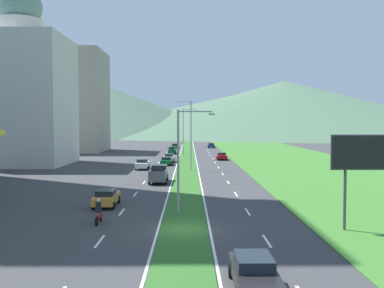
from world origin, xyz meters
TOP-DOWN VIEW (x-y plane):
  - ground_plane at (0.00, 0.00)m, footprint 600.00×600.00m
  - grass_median at (0.00, 60.00)m, footprint 3.20×240.00m
  - grass_verge_right at (20.60, 60.00)m, footprint 24.00×240.00m
  - lane_dash_left_2 at (-5.10, -2.76)m, footprint 0.16×2.80m
  - lane_dash_left_3 at (-5.10, 5.86)m, footprint 0.16×2.80m
  - lane_dash_left_4 at (-5.10, 14.47)m, footprint 0.16×2.80m
  - lane_dash_left_5 at (-5.10, 23.09)m, footprint 0.16×2.80m
  - lane_dash_left_6 at (-5.10, 31.71)m, footprint 0.16×2.80m
  - lane_dash_left_7 at (-5.10, 40.33)m, footprint 0.16×2.80m
  - lane_dash_left_8 at (-5.10, 48.95)m, footprint 0.16×2.80m
  - lane_dash_left_9 at (-5.10, 57.57)m, footprint 0.16×2.80m
  - lane_dash_left_10 at (-5.10, 66.19)m, footprint 0.16×2.80m
  - lane_dash_left_11 at (-5.10, 74.80)m, footprint 0.16×2.80m
  - lane_dash_left_12 at (-5.10, 83.42)m, footprint 0.16×2.80m
  - lane_dash_right_2 at (5.10, -2.76)m, footprint 0.16×2.80m
  - lane_dash_right_3 at (5.10, 5.86)m, footprint 0.16×2.80m
  - lane_dash_right_4 at (5.10, 14.47)m, footprint 0.16×2.80m
  - lane_dash_right_5 at (5.10, 23.09)m, footprint 0.16×2.80m
  - lane_dash_right_6 at (5.10, 31.71)m, footprint 0.16×2.80m
  - lane_dash_right_7 at (5.10, 40.33)m, footprint 0.16×2.80m
  - lane_dash_right_8 at (5.10, 48.95)m, footprint 0.16×2.80m
  - lane_dash_right_9 at (5.10, 57.57)m, footprint 0.16×2.80m
  - lane_dash_right_10 at (5.10, 66.19)m, footprint 0.16×2.80m
  - lane_dash_right_11 at (5.10, 74.80)m, footprint 0.16×2.80m
  - lane_dash_right_12 at (5.10, 83.42)m, footprint 0.16×2.80m
  - edge_line_median_left at (-1.75, 60.00)m, footprint 0.16×240.00m
  - edge_line_median_right at (1.75, 60.00)m, footprint 0.16×240.00m
  - domed_building at (-28.39, 45.77)m, footprint 15.48×15.48m
  - midrise_colored at (-29.45, 80.36)m, footprint 16.69×16.69m
  - hill_far_left at (-45.62, 223.98)m, footprint 151.37×151.37m
  - hill_far_center at (27.30, 242.24)m, footprint 216.69×216.69m
  - hill_far_right at (59.81, 239.02)m, footprint 236.07×236.07m
  - street_lamp_near at (-0.14, 5.44)m, footprint 3.05×0.41m
  - street_lamp_mid at (0.39, 36.66)m, footprint 2.75×0.43m
  - street_lamp_far at (-0.60, 67.97)m, footprint 3.41×0.34m
  - billboard_roadside at (12.83, -0.30)m, footprint 6.13×0.28m
  - car_0 at (-6.92, 38.11)m, footprint 1.98×4.70m
  - car_1 at (-3.63, 91.50)m, footprint 1.88×4.03m
  - car_2 at (-6.84, 8.40)m, footprint 1.90×4.51m
  - car_3 at (6.73, 55.03)m, footprint 1.91×4.50m
  - car_4 at (-3.52, 44.73)m, footprint 1.98×4.58m
  - car_5 at (6.77, 95.55)m, footprint 1.94×4.21m
  - car_6 at (3.18, -10.31)m, footprint 1.97×4.78m
  - car_7 at (-3.60, 71.43)m, footprint 1.86×4.73m
  - car_8 at (-3.32, 50.16)m, footprint 1.92×4.43m
  - pickup_truck_0 at (-3.34, 23.28)m, footprint 2.18×5.40m
  - motorcycle_rider at (-6.14, 1.90)m, footprint 0.36×2.00m

SIDE VIEW (x-z plane):
  - ground_plane at x=0.00m, z-range 0.00..0.00m
  - lane_dash_left_2 at x=-5.10m, z-range 0.00..0.01m
  - lane_dash_left_3 at x=-5.10m, z-range 0.00..0.01m
  - lane_dash_left_4 at x=-5.10m, z-range 0.00..0.01m
  - lane_dash_left_5 at x=-5.10m, z-range 0.00..0.01m
  - lane_dash_left_6 at x=-5.10m, z-range 0.00..0.01m
  - lane_dash_left_7 at x=-5.10m, z-range 0.00..0.01m
  - lane_dash_left_8 at x=-5.10m, z-range 0.00..0.01m
  - lane_dash_left_9 at x=-5.10m, z-range 0.00..0.01m
  - lane_dash_left_10 at x=-5.10m, z-range 0.00..0.01m
  - lane_dash_left_11 at x=-5.10m, z-range 0.00..0.01m
  - lane_dash_left_12 at x=-5.10m, z-range 0.00..0.01m
  - lane_dash_right_2 at x=5.10m, z-range 0.00..0.01m
  - lane_dash_right_3 at x=5.10m, z-range 0.00..0.01m
  - lane_dash_right_4 at x=5.10m, z-range 0.00..0.01m
  - lane_dash_right_5 at x=5.10m, z-range 0.00..0.01m
  - lane_dash_right_6 at x=5.10m, z-range 0.00..0.01m
  - lane_dash_right_7 at x=5.10m, z-range 0.00..0.01m
  - lane_dash_right_8 at x=5.10m, z-range 0.00..0.01m
  - lane_dash_right_9 at x=5.10m, z-range 0.00..0.01m
  - lane_dash_right_10 at x=5.10m, z-range 0.00..0.01m
  - lane_dash_right_11 at x=5.10m, z-range 0.00..0.01m
  - lane_dash_right_12 at x=5.10m, z-range 0.00..0.01m
  - edge_line_median_left at x=-1.75m, z-range 0.00..0.01m
  - edge_line_median_right at x=1.75m, z-range 0.00..0.01m
  - grass_median at x=0.00m, z-range 0.00..0.06m
  - grass_verge_right at x=20.60m, z-range 0.00..0.06m
  - car_5 at x=6.77m, z-range 0.03..1.39m
  - car_4 at x=-3.52m, z-range 0.03..1.41m
  - car_1 at x=-3.63m, z-range 0.01..1.44m
  - car_6 at x=3.18m, z-range 0.02..1.45m
  - car_2 at x=-6.84m, z-range 0.02..1.46m
  - car_3 at x=6.73m, z-range 0.03..1.46m
  - motorcycle_rider at x=-6.14m, z-range -0.15..1.65m
  - car_8 at x=-3.32m, z-range 0.02..1.57m
  - car_0 at x=-6.92m, z-range 0.01..1.60m
  - car_7 at x=-3.60m, z-range 0.00..1.65m
  - pickup_truck_0 at x=-3.34m, z-range -0.02..1.98m
  - street_lamp_near at x=-0.14m, z-range 0.69..8.96m
  - billboard_roadside at x=12.83m, z-range 1.74..8.18m
  - street_lamp_far at x=-0.60m, z-range 0.77..11.18m
  - street_lamp_mid at x=0.39m, z-range 0.70..11.26m
  - hill_far_center at x=27.30m, z-range 0.00..24.42m
  - domed_building at x=-28.39m, z-range -2.94..27.65m
  - midrise_colored at x=-29.45m, z-range 0.00..25.22m
  - hill_far_left at x=-45.62m, z-range 0.00..27.88m
  - hill_far_right at x=59.81m, z-range 0.00..33.20m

